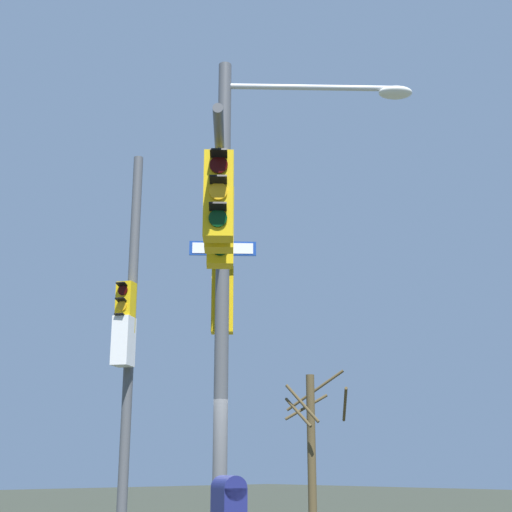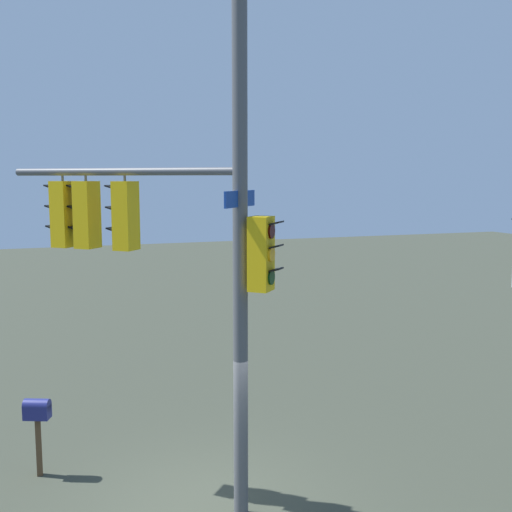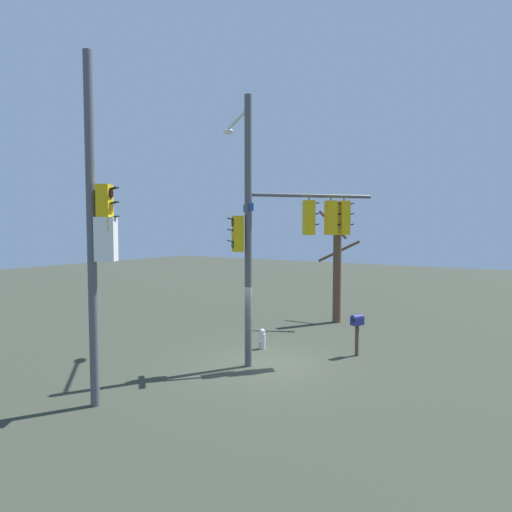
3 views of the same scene
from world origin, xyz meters
TOP-DOWN VIEW (x-y plane):
  - ground_plane at (0.00, 0.00)m, footprint 80.00×80.00m
  - main_signal_pole_assembly at (0.41, -0.18)m, footprint 3.70×5.40m
  - mailbox at (2.51, -2.06)m, footprint 0.50×0.39m

SIDE VIEW (x-z plane):
  - ground_plane at x=0.00m, z-range 0.00..0.00m
  - mailbox at x=2.51m, z-range 0.40..1.81m
  - main_signal_pole_assembly at x=0.41m, z-range 0.49..8.85m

